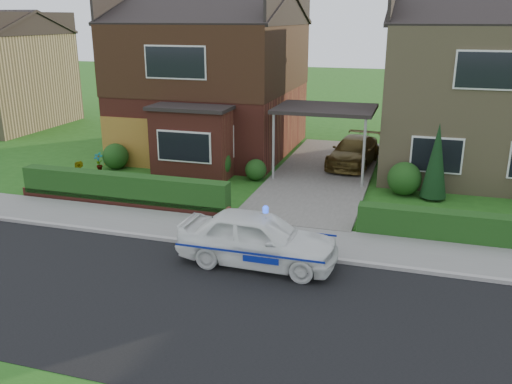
% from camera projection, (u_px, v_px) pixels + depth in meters
% --- Properties ---
extents(ground, '(120.00, 120.00, 0.00)m').
position_uv_depth(ground, '(233.00, 310.00, 11.78)').
color(ground, '#1F5316').
rests_on(ground, ground).
extents(road, '(60.00, 6.00, 0.02)m').
position_uv_depth(road, '(233.00, 310.00, 11.78)').
color(road, black).
rests_on(road, ground).
extents(kerb, '(60.00, 0.16, 0.12)m').
position_uv_depth(kerb, '(270.00, 252.00, 14.54)').
color(kerb, '#9E9993').
rests_on(kerb, ground).
extents(sidewalk, '(60.00, 2.00, 0.10)m').
position_uv_depth(sidewalk, '(280.00, 238.00, 15.50)').
color(sidewalk, slate).
rests_on(sidewalk, ground).
extents(driveway, '(3.80, 12.00, 0.12)m').
position_uv_depth(driveway, '(323.00, 174.00, 21.77)').
color(driveway, '#666059').
rests_on(driveway, ground).
extents(house_left, '(7.50, 9.53, 7.25)m').
position_uv_depth(house_left, '(213.00, 69.00, 24.86)').
color(house_left, maroon).
rests_on(house_left, ground).
extents(house_right, '(7.50, 8.06, 7.25)m').
position_uv_depth(house_right, '(482.00, 80.00, 21.79)').
color(house_right, '#95825B').
rests_on(house_right, ground).
extents(carport_link, '(3.80, 3.00, 2.77)m').
position_uv_depth(carport_link, '(325.00, 110.00, 20.93)').
color(carport_link, black).
rests_on(carport_link, ground).
extents(garage_door, '(2.20, 0.10, 2.10)m').
position_uv_depth(garage_door, '(126.00, 142.00, 22.81)').
color(garage_door, brown).
rests_on(garage_door, ground).
extents(dwarf_wall, '(7.70, 0.25, 0.36)m').
position_uv_depth(dwarf_wall, '(122.00, 202.00, 18.15)').
color(dwarf_wall, maroon).
rests_on(dwarf_wall, ground).
extents(hedge_left, '(7.50, 0.55, 0.90)m').
position_uv_depth(hedge_left, '(124.00, 205.00, 18.35)').
color(hedge_left, '#133E15').
rests_on(hedge_left, ground).
extents(hedge_right, '(7.50, 0.55, 0.80)m').
position_uv_depth(hedge_right, '(493.00, 247.00, 15.05)').
color(hedge_right, '#133E15').
rests_on(hedge_right, ground).
extents(shrub_left_far, '(1.08, 1.08, 1.08)m').
position_uv_depth(shrub_left_far, '(116.00, 156.00, 22.61)').
color(shrub_left_far, '#133E15').
rests_on(shrub_left_far, ground).
extents(shrub_left_mid, '(1.32, 1.32, 1.32)m').
position_uv_depth(shrub_left_mid, '(214.00, 163.00, 21.15)').
color(shrub_left_mid, '#133E15').
rests_on(shrub_left_mid, ground).
extents(shrub_left_near, '(0.84, 0.84, 0.84)m').
position_uv_depth(shrub_left_near, '(256.00, 170.00, 21.05)').
color(shrub_left_near, '#133E15').
rests_on(shrub_left_near, ground).
extents(shrub_right_near, '(1.20, 1.20, 1.20)m').
position_uv_depth(shrub_right_near, '(404.00, 179.00, 19.27)').
color(shrub_right_near, '#133E15').
rests_on(shrub_right_near, ground).
extents(conifer_a, '(0.90, 0.90, 2.60)m').
position_uv_depth(conifer_a, '(436.00, 163.00, 18.59)').
color(conifer_a, black).
rests_on(conifer_a, ground).
extents(police_car, '(3.78, 4.15, 1.56)m').
position_uv_depth(police_car, '(258.00, 239.00, 13.79)').
color(police_car, white).
rests_on(police_car, ground).
extents(driveway_car, '(2.08, 4.14, 1.16)m').
position_uv_depth(driveway_car, '(354.00, 152.00, 22.75)').
color(driveway_car, brown).
rests_on(driveway_car, driveway).
extents(potted_plant_a, '(0.42, 0.29, 0.77)m').
position_uv_depth(potted_plant_a, '(99.00, 162.00, 22.35)').
color(potted_plant_a, gray).
rests_on(potted_plant_a, ground).
extents(potted_plant_b, '(0.53, 0.48, 0.80)m').
position_uv_depth(potted_plant_b, '(78.00, 171.00, 21.02)').
color(potted_plant_b, gray).
rests_on(potted_plant_b, ground).
extents(potted_plant_c, '(0.46, 0.46, 0.67)m').
position_uv_depth(potted_plant_c, '(120.00, 190.00, 18.87)').
color(potted_plant_c, gray).
rests_on(potted_plant_c, ground).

